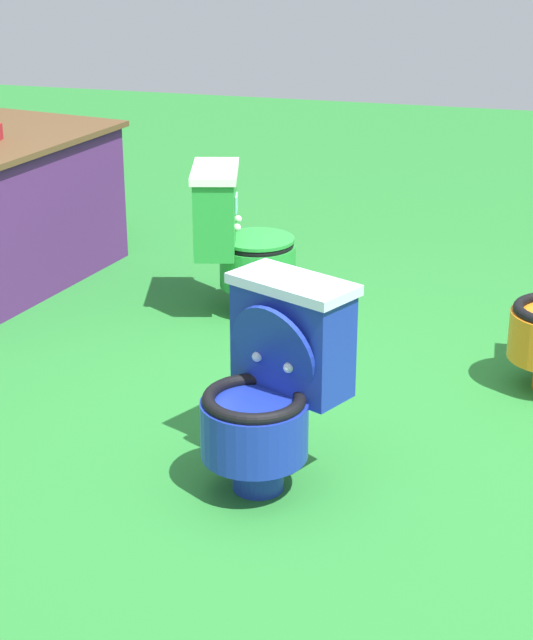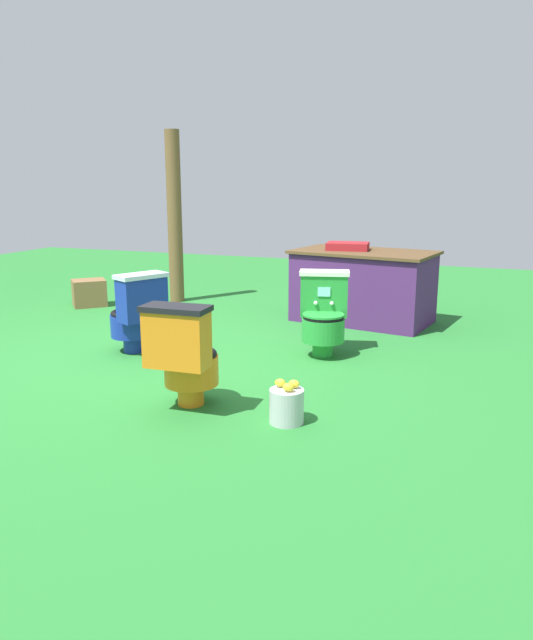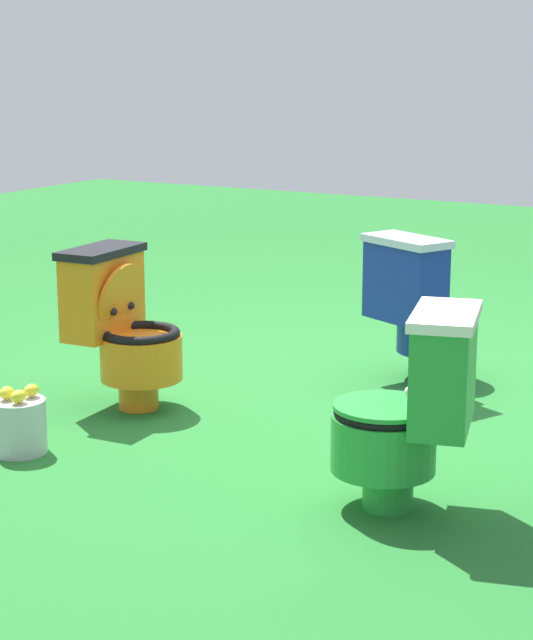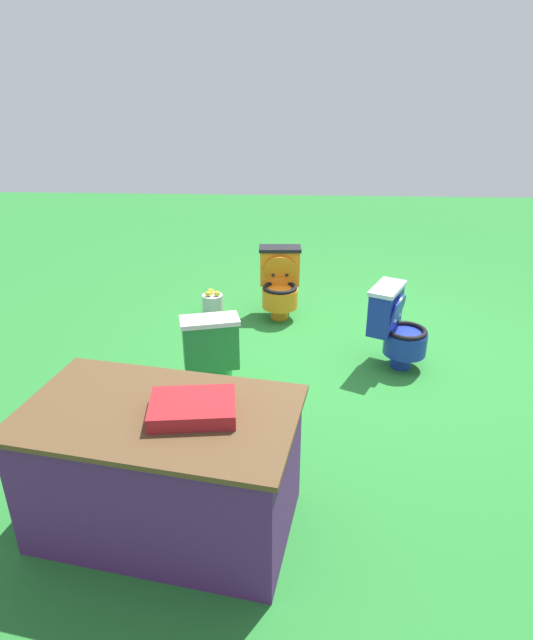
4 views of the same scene
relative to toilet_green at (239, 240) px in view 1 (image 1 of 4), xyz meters
The scene contains 3 objects.
ground 1.55m from the toilet_green, 149.89° to the right, with size 14.00×14.00×0.00m, color #26752D.
toilet_green is the anchor object (origin of this frame).
toilet_blue 1.64m from the toilet_green, 159.45° to the right, with size 0.62×0.58×0.73m.
Camera 1 is at (-3.47, -0.68, 1.95)m, focal length 60.75 mm.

